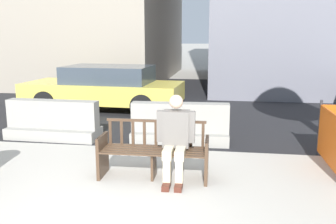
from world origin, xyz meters
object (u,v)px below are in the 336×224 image
at_px(street_bench, 154,153).
at_px(jersey_barrier_left, 53,123).
at_px(car_taxi_near, 105,87).
at_px(jersey_barrier_centre, 180,127).
at_px(seated_person, 175,137).

relative_size(street_bench, jersey_barrier_left, 0.84).
bearing_deg(car_taxi_near, jersey_barrier_centre, -50.42).
distance_m(street_bench, car_taxi_near, 5.75).
bearing_deg(jersey_barrier_centre, jersey_barrier_left, -178.40).
height_order(seated_person, car_taxi_near, same).
xyz_separation_m(street_bench, car_taxi_near, (-2.47, 5.18, 0.28)).
bearing_deg(seated_person, jersey_barrier_centre, 94.78).
distance_m(jersey_barrier_left, car_taxi_near, 3.29).
bearing_deg(street_bench, jersey_barrier_centre, 84.97).
relative_size(seated_person, jersey_barrier_left, 0.65).
distance_m(jersey_barrier_centre, jersey_barrier_left, 2.74).
xyz_separation_m(street_bench, jersey_barrier_left, (-2.57, 1.91, -0.06)).
relative_size(street_bench, jersey_barrier_centre, 0.84).
distance_m(seated_person, jersey_barrier_left, 3.53).
distance_m(street_bench, jersey_barrier_left, 3.20).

